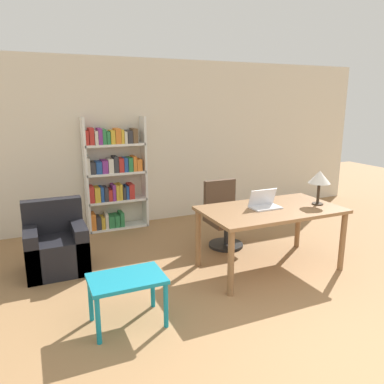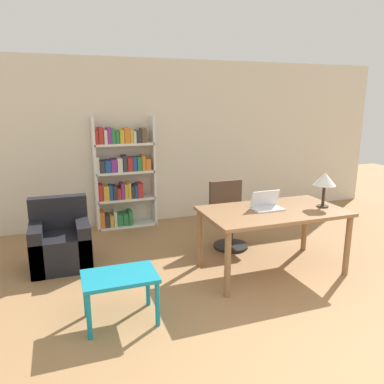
# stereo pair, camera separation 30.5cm
# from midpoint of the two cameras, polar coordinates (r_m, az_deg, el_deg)

# --- Properties ---
(wall_back) EXTENTS (8.00, 0.06, 2.70)m
(wall_back) POSITION_cam_midpoint_polar(r_m,az_deg,el_deg) (6.46, -5.49, 7.59)
(wall_back) COLOR beige
(wall_back) RESTS_ON ground_plane
(desk) EXTENTS (1.68, 0.94, 0.77)m
(desk) POSITION_cam_midpoint_polar(r_m,az_deg,el_deg) (4.60, 10.05, -3.55)
(desk) COLOR olive
(desk) RESTS_ON ground_plane
(laptop) EXTENTS (0.36, 0.22, 0.22)m
(laptop) POSITION_cam_midpoint_polar(r_m,az_deg,el_deg) (4.57, 9.11, -1.80)
(laptop) COLOR silver
(laptop) RESTS_ON desk
(table_lamp) EXTENTS (0.27, 0.27, 0.43)m
(table_lamp) POSITION_cam_midpoint_polar(r_m,az_deg,el_deg) (4.81, 17.17, 2.02)
(table_lamp) COLOR #2D2319
(table_lamp) RESTS_ON desk
(office_chair) EXTENTS (0.50, 0.50, 0.93)m
(office_chair) POSITION_cam_midpoint_polar(r_m,az_deg,el_deg) (5.35, 3.27, -3.76)
(office_chair) COLOR black
(office_chair) RESTS_ON ground_plane
(side_table_blue) EXTENTS (0.68, 0.46, 0.47)m
(side_table_blue) POSITION_cam_midpoint_polar(r_m,az_deg,el_deg) (3.59, -12.38, -13.62)
(side_table_blue) COLOR teal
(side_table_blue) RESTS_ON ground_plane
(armchair) EXTENTS (0.71, 0.66, 0.85)m
(armchair) POSITION_cam_midpoint_polar(r_m,az_deg,el_deg) (4.95, -21.68, -7.85)
(armchair) COLOR black
(armchair) RESTS_ON ground_plane
(bookshelf) EXTENTS (0.97, 0.28, 1.80)m
(bookshelf) POSITION_cam_midpoint_polar(r_m,az_deg,el_deg) (6.11, -13.39, 2.26)
(bookshelf) COLOR white
(bookshelf) RESTS_ON ground_plane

